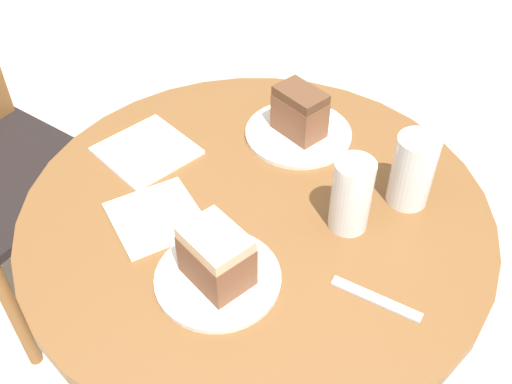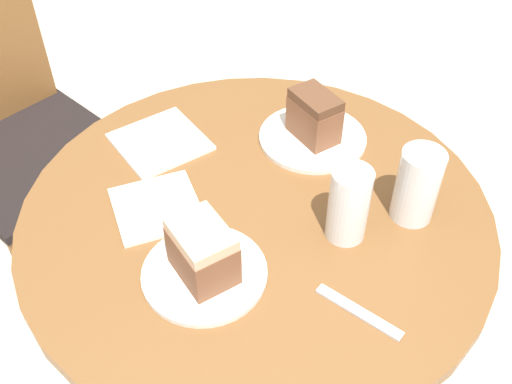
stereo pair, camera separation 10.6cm
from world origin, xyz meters
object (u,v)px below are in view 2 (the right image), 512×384
at_px(plate_near, 313,138).
at_px(cake_slice_near, 314,116).
at_px(plate_far, 205,273).
at_px(cake_slice_far, 203,252).
at_px(chair, 17,134).
at_px(glass_lemonade, 348,207).
at_px(glass_water, 416,188).

height_order(plate_near, cake_slice_near, cake_slice_near).
distance_m(plate_far, cake_slice_far, 0.05).
relative_size(plate_near, cake_slice_far, 1.87).
xyz_separation_m(chair, glass_lemonade, (0.19, -1.01, 0.33)).
distance_m(plate_far, cake_slice_near, 0.41).
distance_m(cake_slice_near, glass_lemonade, 0.26).
height_order(cake_slice_near, glass_lemonade, glass_lemonade).
distance_m(cake_slice_near, glass_water, 0.27).
relative_size(plate_near, glass_lemonade, 1.56).
height_order(plate_far, glass_lemonade, glass_lemonade).
xyz_separation_m(plate_far, glass_lemonade, (0.24, -0.09, 0.06)).
bearing_deg(glass_water, cake_slice_far, 158.83).
height_order(cake_slice_far, glass_water, glass_water).
height_order(chair, cake_slice_near, chair).
xyz_separation_m(plate_far, glass_water, (0.36, -0.14, 0.06)).
bearing_deg(glass_water, plate_far, 158.83).
bearing_deg(plate_near, glass_water, -95.18).
xyz_separation_m(cake_slice_far, glass_lemonade, (0.24, -0.09, 0.00)).
bearing_deg(plate_far, cake_slice_far, 0.00).
bearing_deg(glass_lemonade, chair, 100.78).
relative_size(cake_slice_far, glass_lemonade, 0.83).
relative_size(chair, glass_lemonade, 6.46).
relative_size(cake_slice_near, glass_water, 0.79).
distance_m(plate_far, glass_water, 0.39).
xyz_separation_m(cake_slice_near, glass_lemonade, (-0.15, -0.22, 0.00)).
bearing_deg(glass_lemonade, plate_near, 56.10).
height_order(chair, plate_far, chair).
relative_size(chair, glass_water, 6.46).
xyz_separation_m(plate_near, plate_far, (-0.38, -0.13, 0.00)).
relative_size(cake_slice_near, glass_lemonade, 0.79).
relative_size(glass_lemonade, glass_water, 1.00).
xyz_separation_m(plate_far, cake_slice_near, (0.38, 0.13, 0.05)).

